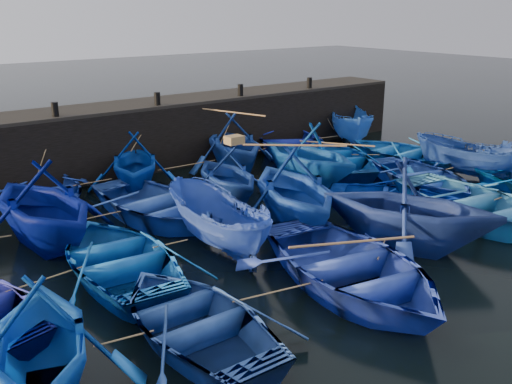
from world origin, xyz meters
TOP-DOWN VIEW (x-y plane):
  - ground at (0.00, 0.00)m, footprint 120.00×120.00m
  - quay_wall at (0.00, 10.50)m, footprint 26.00×2.50m
  - quay_top at (0.00, 10.50)m, footprint 26.00×2.50m
  - bollard_1 at (-4.00, 9.60)m, footprint 0.24×0.24m
  - bollard_2 at (0.00, 9.60)m, footprint 0.24×0.24m
  - bollard_3 at (4.00, 9.60)m, footprint 0.24×0.24m
  - bollard_4 at (8.00, 9.60)m, footprint 0.24×0.24m
  - boat_1 at (-5.13, 7.83)m, footprint 4.17×5.23m
  - boat_2 at (-1.96, 7.81)m, footprint 4.83×5.06m
  - boat_3 at (2.32, 7.75)m, footprint 4.81×5.24m
  - boat_4 at (5.61, 8.26)m, footprint 6.32×6.77m
  - boat_5 at (9.31, 7.98)m, footprint 4.22×4.77m
  - boat_7 at (-6.20, 4.53)m, footprint 4.69×5.28m
  - boat_8 at (-2.86, 4.51)m, footprint 4.46×5.80m
  - boat_9 at (-0.09, 4.67)m, footprint 3.73×4.16m
  - boat_10 at (3.35, 4.46)m, footprint 4.19×4.78m
  - boat_11 at (5.46, 5.12)m, footprint 5.77×6.47m
  - boat_12 at (8.39, 4.23)m, footprint 3.97×5.28m
  - boat_14 at (-5.39, 1.54)m, footprint 4.12×5.43m
  - boat_15 at (-2.65, 1.46)m, footprint 1.72×4.27m
  - boat_16 at (0.17, 1.59)m, footprint 5.29×5.71m
  - boat_17 at (3.79, 0.82)m, footprint 4.85×5.07m
  - boat_18 at (6.14, 1.47)m, footprint 4.74×5.70m
  - boat_19 at (8.85, 1.45)m, footprint 2.89×4.34m
  - boat_20 at (-8.28, -1.75)m, footprint 4.52×4.86m
  - boat_21 at (-5.38, -1.92)m, footprint 3.37×4.68m
  - boat_22 at (-1.44, -2.34)m, footprint 5.11×6.45m
  - boat_23 at (1.53, -1.58)m, footprint 5.91×6.18m
  - boat_24 at (4.86, -1.57)m, footprint 4.89×6.29m
  - wooden_crate at (0.21, 4.67)m, footprint 0.57×0.44m
  - mooring_ropes at (0.10, 5.16)m, footprint 18.38×11.88m
  - loose_oars at (1.63, 3.03)m, footprint 9.15×12.17m

SIDE VIEW (x-z plane):
  - ground at x=0.00m, z-range 0.00..0.00m
  - boat_17 at x=3.79m, z-range 0.00..0.86m
  - boat_21 at x=-5.38m, z-range 0.00..0.96m
  - boat_1 at x=-5.13m, z-range 0.00..0.97m
  - boat_18 at x=6.14m, z-range 0.00..1.02m
  - boat_12 at x=8.39m, z-range 0.00..1.04m
  - boat_14 at x=-5.39m, z-range 0.00..1.06m
  - boat_11 at x=5.46m, z-range 0.00..1.11m
  - boat_8 at x=-2.86m, z-range 0.00..1.12m
  - boat_4 at x=5.61m, z-range 0.00..1.14m
  - boat_24 at x=4.86m, z-range 0.00..1.20m
  - boat_22 at x=-1.44m, z-range 0.00..1.21m
  - boat_19 at x=8.85m, z-range 0.00..1.57m
  - boat_15 at x=-2.65m, z-range 0.00..1.63m
  - mooring_ropes at x=0.10m, z-range -0.17..1.93m
  - boat_5 at x=9.31m, z-range 0.00..1.80m
  - boat_9 at x=-0.09m, z-range 0.00..1.96m
  - boat_2 at x=-1.96m, z-range 0.00..2.08m
  - boat_20 at x=-8.28m, z-range 0.00..2.09m
  - boat_3 at x=2.32m, z-range 0.00..2.32m
  - boat_10 at x=3.35m, z-range 0.00..2.39m
  - boat_16 at x=0.17m, z-range 0.00..2.47m
  - quay_wall at x=0.00m, z-range 0.00..2.50m
  - boat_23 at x=1.53m, z-range 0.00..2.52m
  - boat_7 at x=-6.20m, z-range 0.00..2.55m
  - loose_oars at x=1.63m, z-range 1.09..2.52m
  - wooden_crate at x=0.21m, z-range 1.96..2.23m
  - quay_top at x=0.00m, z-range 2.50..2.62m
  - bollard_1 at x=-4.00m, z-range 2.62..3.12m
  - bollard_2 at x=0.00m, z-range 2.62..3.12m
  - bollard_3 at x=4.00m, z-range 2.62..3.12m
  - bollard_4 at x=8.00m, z-range 2.62..3.12m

